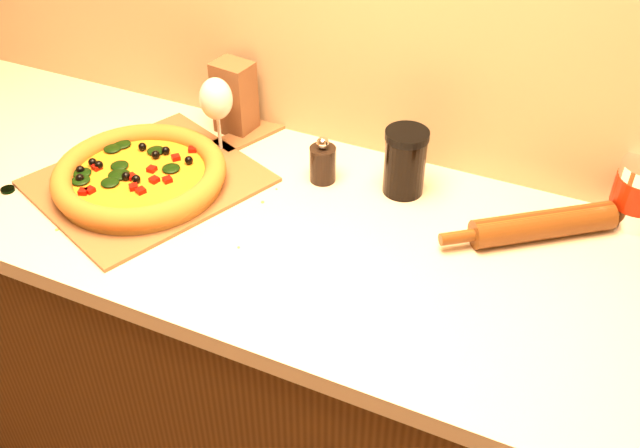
{
  "coord_description": "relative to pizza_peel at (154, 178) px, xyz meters",
  "views": [
    {
      "loc": [
        0.48,
        0.41,
        1.8
      ],
      "look_at": [
        0.04,
        1.38,
        0.96
      ],
      "focal_mm": 40.0,
      "sensor_mm": 36.0,
      "label": 1
    }
  ],
  "objects": [
    {
      "name": "dark_jar",
      "position": [
        0.51,
        0.19,
        0.07
      ],
      "size": [
        0.09,
        0.09,
        0.15
      ],
      "color": "black",
      "rests_on": "countertop"
    },
    {
      "name": "coffee_canister",
      "position": [
        0.97,
        0.29,
        0.07
      ],
      "size": [
        0.1,
        0.1,
        0.14
      ],
      "color": "silver",
      "rests_on": "countertop"
    },
    {
      "name": "cabinet",
      "position": [
        0.39,
        -0.01,
        -0.47
      ],
      "size": [
        2.8,
        0.65,
        0.86
      ],
      "primitive_type": "cube",
      "color": "#42270E",
      "rests_on": "ground"
    },
    {
      "name": "pepper_grinder",
      "position": [
        0.34,
        0.16,
        0.04
      ],
      "size": [
        0.06,
        0.06,
        0.11
      ],
      "color": "black",
      "rests_on": "countertop"
    },
    {
      "name": "wine_glass",
      "position": [
        0.07,
        0.16,
        0.13
      ],
      "size": [
        0.08,
        0.08,
        0.19
      ],
      "color": "silver",
      "rests_on": "countertop"
    },
    {
      "name": "rolling_pin",
      "position": [
        0.81,
        0.16,
        0.02
      ],
      "size": [
        0.36,
        0.28,
        0.06
      ],
      "rotation": [
        0.0,
        0.0,
        0.65
      ],
      "color": "#53240E",
      "rests_on": "countertop"
    },
    {
      "name": "pizza",
      "position": [
        -0.01,
        -0.04,
        0.03
      ],
      "size": [
        0.37,
        0.37,
        0.05
      ],
      "color": "#B07E2C",
      "rests_on": "pizza_peel"
    },
    {
      "name": "paper_bag",
      "position": [
        0.06,
        0.26,
        0.08
      ],
      "size": [
        0.1,
        0.08,
        0.18
      ],
      "primitive_type": "cube",
      "rotation": [
        0.0,
        0.0,
        -0.13
      ],
      "color": "brown",
      "rests_on": "countertop"
    },
    {
      "name": "pizza_peel",
      "position": [
        0.0,
        0.0,
        0.0
      ],
      "size": [
        0.53,
        0.64,
        0.01
      ],
      "rotation": [
        0.0,
        0.0,
        -0.39
      ],
      "color": "brown",
      "rests_on": "countertop"
    },
    {
      "name": "countertop",
      "position": [
        0.39,
        -0.01,
        -0.02
      ],
      "size": [
        2.84,
        0.68,
        0.04
      ],
      "primitive_type": "cube",
      "color": "beige",
      "rests_on": "cabinet"
    },
    {
      "name": "bottle_cap",
      "position": [
        -0.26,
        -0.17,
        -0.0
      ],
      "size": [
        0.04,
        0.04,
        0.01
      ],
      "primitive_type": "cylinder",
      "rotation": [
        0.0,
        0.0,
        -0.23
      ],
      "color": "black",
      "rests_on": "countertop"
    }
  ]
}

